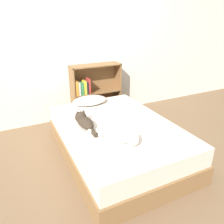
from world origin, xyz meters
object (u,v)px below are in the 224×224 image
(pillow, at_px, (90,101))
(cat_dark, at_px, (84,121))
(cat_light, at_px, (120,136))
(bookshelf, at_px, (93,90))
(bed, at_px, (117,140))

(pillow, bearing_deg, cat_dark, -116.06)
(pillow, xyz_separation_m, cat_light, (-0.10, -1.15, 0.01))
(pillow, bearing_deg, cat_light, -94.86)
(cat_dark, distance_m, bookshelf, 1.27)
(pillow, xyz_separation_m, bookshelf, (0.26, 0.51, -0.02))
(cat_dark, bearing_deg, pillow, -30.09)
(cat_dark, xyz_separation_m, bookshelf, (0.57, 1.14, -0.03))
(cat_light, bearing_deg, bookshelf, 131.93)
(pillow, height_order, bookshelf, bookshelf)
(cat_light, bearing_deg, cat_dark, 166.46)
(bed, relative_size, bookshelf, 2.02)
(pillow, distance_m, cat_dark, 0.71)
(cat_dark, bearing_deg, cat_light, -161.59)
(pillow, distance_m, bookshelf, 0.57)
(cat_light, xyz_separation_m, bookshelf, (0.35, 1.65, -0.04))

